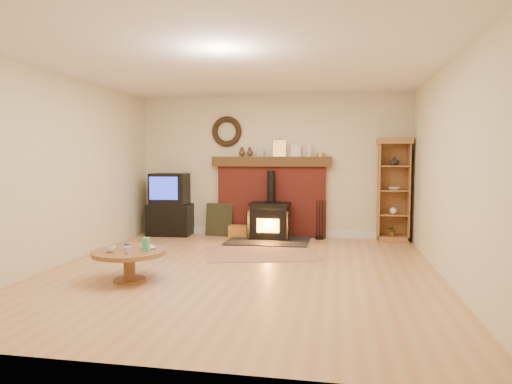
% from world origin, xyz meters
% --- Properties ---
extents(ground, '(5.50, 5.50, 0.00)m').
position_xyz_m(ground, '(0.00, 0.00, 0.00)').
color(ground, tan).
rests_on(ground, ground).
extents(room_shell, '(5.02, 5.52, 2.61)m').
position_xyz_m(room_shell, '(-0.02, 0.09, 1.72)').
color(room_shell, beige).
rests_on(room_shell, ground).
extents(chimney_breast, '(2.20, 0.22, 1.78)m').
position_xyz_m(chimney_breast, '(0.00, 2.67, 0.80)').
color(chimney_breast, maroon).
rests_on(chimney_breast, ground).
extents(wood_stove, '(1.40, 1.00, 1.22)m').
position_xyz_m(wood_stove, '(0.03, 2.27, 0.32)').
color(wood_stove, black).
rests_on(wood_stove, ground).
extents(area_rug, '(1.88, 1.51, 0.01)m').
position_xyz_m(area_rug, '(0.09, 1.09, 0.01)').
color(area_rug, brown).
rests_on(area_rug, ground).
extents(tv_unit, '(0.83, 0.61, 1.17)m').
position_xyz_m(tv_unit, '(-1.90, 2.47, 0.56)').
color(tv_unit, black).
rests_on(tv_unit, ground).
extents(curio_cabinet, '(0.58, 0.42, 1.80)m').
position_xyz_m(curio_cabinet, '(2.17, 2.55, 0.90)').
color(curio_cabinet, '#945830').
rests_on(curio_cabinet, ground).
extents(firelog_box, '(0.36, 0.23, 0.22)m').
position_xyz_m(firelog_box, '(-0.56, 2.40, 0.11)').
color(firelog_box, gold).
rests_on(firelog_box, ground).
extents(leaning_painting, '(0.51, 0.14, 0.60)m').
position_xyz_m(leaning_painting, '(-0.97, 2.55, 0.30)').
color(leaning_painting, black).
rests_on(leaning_painting, ground).
extents(fire_tools, '(0.19, 0.16, 0.70)m').
position_xyz_m(fire_tools, '(0.91, 2.50, 0.16)').
color(fire_tools, black).
rests_on(fire_tools, ground).
extents(coffee_table, '(0.87, 0.87, 0.53)m').
position_xyz_m(coffee_table, '(-1.21, -0.69, 0.30)').
color(coffee_table, brown).
rests_on(coffee_table, ground).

